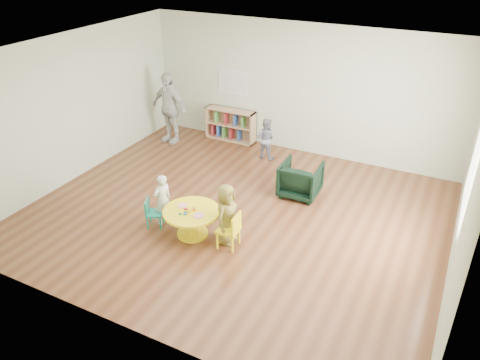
% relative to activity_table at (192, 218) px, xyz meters
% --- Properties ---
extents(room, '(7.10, 7.00, 2.80)m').
position_rel_activity_table_xyz_m(room, '(0.35, 0.89, 1.57)').
color(room, '#57301B').
rests_on(room, ground).
extents(activity_table, '(0.92, 0.92, 0.51)m').
position_rel_activity_table_xyz_m(activity_table, '(0.00, 0.00, 0.00)').
color(activity_table, yellow).
rests_on(activity_table, ground).
extents(kid_chair_left, '(0.35, 0.35, 0.50)m').
position_rel_activity_table_xyz_m(kid_chair_left, '(-0.72, -0.08, -0.05)').
color(kid_chair_left, '#1A8F74').
rests_on(kid_chair_left, ground).
extents(kid_chair_right, '(0.34, 0.34, 0.61)m').
position_rel_activity_table_xyz_m(kid_chair_right, '(0.72, -0.01, 0.01)').
color(kid_chair_right, yellow).
rests_on(kid_chair_right, ground).
extents(bookshelf, '(1.20, 0.30, 0.75)m').
position_rel_activity_table_xyz_m(bookshelf, '(-1.27, 3.75, 0.05)').
color(bookshelf, tan).
rests_on(bookshelf, ground).
extents(alphabet_poster, '(0.74, 0.01, 0.54)m').
position_rel_activity_table_xyz_m(alphabet_poster, '(-1.26, 3.88, 1.03)').
color(alphabet_poster, white).
rests_on(alphabet_poster, ground).
extents(armchair, '(0.72, 0.74, 0.66)m').
position_rel_activity_table_xyz_m(armchair, '(1.11, 2.01, 0.01)').
color(armchair, black).
rests_on(armchair, ground).
extents(child_left, '(0.33, 0.39, 0.92)m').
position_rel_activity_table_xyz_m(child_left, '(-0.61, 0.08, 0.14)').
color(child_left, silver).
rests_on(child_left, ground).
extents(child_right, '(0.35, 0.52, 1.02)m').
position_rel_activity_table_xyz_m(child_right, '(0.59, 0.09, 0.19)').
color(child_right, gold).
rests_on(child_right, ground).
extents(toddler, '(0.45, 0.35, 0.91)m').
position_rel_activity_table_xyz_m(toddler, '(-0.12, 3.19, 0.14)').
color(toddler, '#191B3F').
rests_on(toddler, ground).
extents(adult_caretaker, '(1.01, 0.54, 1.64)m').
position_rel_activity_table_xyz_m(adult_caretaker, '(-2.48, 3.02, 0.50)').
color(adult_caretaker, silver).
rests_on(adult_caretaker, ground).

